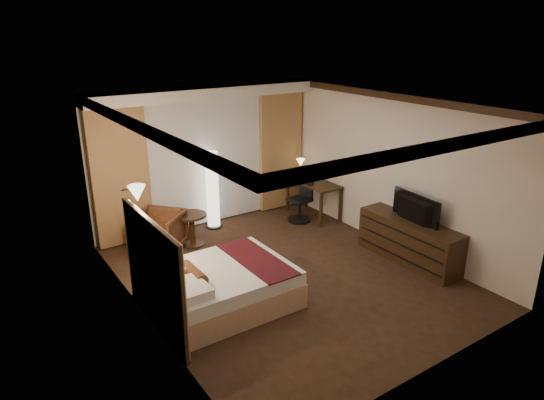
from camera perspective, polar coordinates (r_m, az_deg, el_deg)
floor at (r=7.81m, az=1.66°, el=-8.80°), size 4.50×5.50×0.01m
ceiling at (r=6.94m, az=1.88°, el=11.20°), size 4.50×5.50×0.01m
back_wall at (r=9.53m, az=-7.95°, el=5.08°), size 4.50×0.02×2.70m
left_wall at (r=6.30m, az=-15.13°, el=-3.16°), size 0.02×5.50×2.70m
right_wall at (r=8.71m, az=13.90°, el=3.29°), size 0.02×5.50×2.70m
crown_molding at (r=6.95m, az=1.88°, el=10.71°), size 4.50×5.50×0.12m
soffit at (r=9.08m, az=-7.61°, el=12.41°), size 4.50×0.50×0.20m
curtain_sheer at (r=9.49m, az=-7.71°, el=4.40°), size 2.48×0.04×2.45m
curtain_left_drape at (r=8.85m, az=-17.41°, el=2.54°), size 1.00×0.14×2.45m
curtain_right_drape at (r=10.28m, az=0.98°, el=5.76°), size 1.00×0.14×2.45m
wall_sconce at (r=6.74m, az=-15.60°, el=0.75°), size 0.24×0.24×0.24m
bed at (r=6.95m, az=-5.85°, el=-10.13°), size 1.89×1.48×0.55m
headboard at (r=6.40m, az=-13.63°, el=-8.61°), size 0.12×1.78×1.50m
armchair at (r=8.65m, az=-13.19°, el=-3.46°), size 1.05×1.06×0.80m
side_table at (r=8.81m, az=-9.38°, el=-3.46°), size 0.54×0.54×0.60m
floor_lamp at (r=9.39m, az=-7.01°, el=1.19°), size 0.32×0.32×1.54m
desk at (r=10.03m, az=4.88°, el=0.11°), size 0.55×1.21×0.75m
desk_lamp at (r=10.20m, az=3.36°, el=3.71°), size 0.18×0.18×0.34m
office_chair at (r=9.72m, az=3.28°, el=0.23°), size 0.52×0.52×0.98m
dresser at (r=8.42m, az=15.82°, el=-4.64°), size 0.50×1.86×0.72m
television at (r=8.16m, az=16.10°, el=-0.54°), size 0.66×1.04×0.13m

